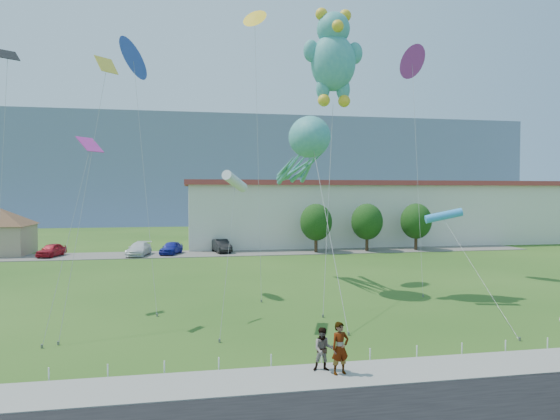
# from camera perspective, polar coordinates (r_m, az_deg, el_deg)

# --- Properties ---
(ground) EXTENTS (160.00, 160.00, 0.00)m
(ground) POSITION_cam_1_polar(r_m,az_deg,el_deg) (21.45, 1.13, -16.21)
(ground) COLOR #274E16
(ground) RESTS_ON ground
(sidewalk) EXTENTS (80.00, 2.50, 0.10)m
(sidewalk) POSITION_cam_1_polar(r_m,az_deg,el_deg) (18.90, 2.90, -18.61)
(sidewalk) COLOR gray
(sidewalk) RESTS_ON ground
(parking_strip) EXTENTS (70.00, 6.00, 0.06)m
(parking_strip) POSITION_cam_1_polar(r_m,az_deg,el_deg) (55.52, -6.21, -4.92)
(parking_strip) COLOR #59544C
(parking_strip) RESTS_ON ground
(hill_ridge) EXTENTS (160.00, 50.00, 25.00)m
(hill_ridge) POSITION_cam_1_polar(r_m,az_deg,el_deg) (140.14, -8.85, 4.35)
(hill_ridge) COLOR slate
(hill_ridge) RESTS_ON ground
(warehouse) EXTENTS (61.00, 15.00, 8.20)m
(warehouse) POSITION_cam_1_polar(r_m,az_deg,el_deg) (70.74, 14.69, -0.15)
(warehouse) COLOR beige
(warehouse) RESTS_ON ground
(rope_fence) EXTENTS (26.05, 0.05, 0.50)m
(rope_fence) POSITION_cam_1_polar(r_m,az_deg,el_deg) (20.17, 1.91, -16.66)
(rope_fence) COLOR white
(rope_fence) RESTS_ON ground
(tree_near) EXTENTS (3.60, 3.60, 5.47)m
(tree_near) POSITION_cam_1_polar(r_m,az_deg,el_deg) (55.87, 4.14, -1.41)
(tree_near) COLOR #3F2B19
(tree_near) RESTS_ON ground
(tree_mid) EXTENTS (3.60, 3.60, 5.47)m
(tree_mid) POSITION_cam_1_polar(r_m,az_deg,el_deg) (57.68, 9.91, -1.33)
(tree_mid) COLOR #3F2B19
(tree_mid) RESTS_ON ground
(tree_far) EXTENTS (3.60, 3.60, 5.47)m
(tree_far) POSITION_cam_1_polar(r_m,az_deg,el_deg) (60.04, 15.29, -1.24)
(tree_far) COLOR #3F2B19
(tree_far) RESTS_ON ground
(pedestrian_left) EXTENTS (0.78, 0.60, 1.90)m
(pedestrian_left) POSITION_cam_1_polar(r_m,az_deg,el_deg) (18.92, 6.89, -15.40)
(pedestrian_left) COLOR gray
(pedestrian_left) RESTS_ON sidewalk
(pedestrian_right) EXTENTS (0.87, 0.73, 1.60)m
(pedestrian_right) POSITION_cam_1_polar(r_m,az_deg,el_deg) (19.24, 4.99, -15.56)
(pedestrian_right) COLOR gray
(pedestrian_right) RESTS_ON sidewalk
(parked_car_red) EXTENTS (2.58, 4.25, 1.35)m
(parked_car_red) POSITION_cam_1_polar(r_m,az_deg,el_deg) (57.16, -24.66, -4.17)
(parked_car_red) COLOR #AF1522
(parked_car_red) RESTS_ON parking_strip
(parked_car_white) EXTENTS (2.71, 4.95, 1.36)m
(parked_car_white) POSITION_cam_1_polar(r_m,az_deg,el_deg) (54.94, -15.84, -4.31)
(parked_car_white) COLOR white
(parked_car_white) RESTS_ON parking_strip
(parked_car_blue) EXTENTS (2.75, 4.28, 1.36)m
(parked_car_blue) POSITION_cam_1_polar(r_m,az_deg,el_deg) (55.33, -12.33, -4.24)
(parked_car_blue) COLOR #1C239B
(parked_car_blue) RESTS_ON parking_strip
(parked_car_black) EXTENTS (2.28, 4.53, 1.43)m
(parked_car_black) POSITION_cam_1_polar(r_m,az_deg,el_deg) (56.13, -6.74, -4.08)
(parked_car_black) COLOR black
(parked_car_black) RESTS_ON parking_strip
(octopus_kite) EXTENTS (2.75, 16.74, 11.76)m
(octopus_kite) POSITION_cam_1_polar(r_m,az_deg,el_deg) (34.51, 2.90, 6.91)
(octopus_kite) COLOR teal
(octopus_kite) RESTS_ON ground
(teddy_bear_kite) EXTENTS (4.33, 7.25, 18.65)m
(teddy_bear_kite) POSITION_cam_1_polar(r_m,az_deg,el_deg) (34.14, 6.11, 17.18)
(teddy_bear_kite) COLOR teal
(teddy_bear_kite) RESTS_ON ground
(small_kite_blue) EXTENTS (2.74, 7.63, 16.25)m
(small_kite_blue) POSITION_cam_1_polar(r_m,az_deg,el_deg) (35.47, -16.34, 15.80)
(small_kite_blue) COLOR #2A40F0
(small_kite_blue) RESTS_ON ground
(small_kite_pink) EXTENTS (2.12, 4.30, 9.54)m
(small_kite_pink) POSITION_cam_1_polar(r_m,az_deg,el_deg) (26.50, -21.32, 5.10)
(small_kite_pink) COLOR #CB2D97
(small_kite_pink) RESTS_ON ground
(small_kite_cyan) EXTENTS (0.81, 9.03, 5.74)m
(small_kite_cyan) POSITION_cam_1_polar(r_m,az_deg,el_deg) (31.69, 18.24, -0.70)
(small_kite_cyan) COLOR #3397E7
(small_kite_cyan) RESTS_ON ground
(small_kite_white) EXTENTS (1.28, 3.96, 7.70)m
(small_kite_white) POSITION_cam_1_polar(r_m,az_deg,el_deg) (25.06, -5.18, 3.16)
(small_kite_white) COLOR silver
(small_kite_white) RESTS_ON ground
(small_kite_orange) EXTENTS (1.80, 8.30, 20.48)m
(small_kite_orange) POSITION_cam_1_polar(r_m,az_deg,el_deg) (39.68, -2.89, 20.45)
(small_kite_orange) COLOR yellow
(small_kite_orange) RESTS_ON ground
(small_kite_black) EXTENTS (1.45, 5.66, 15.03)m
(small_kite_black) POSITION_cam_1_polar(r_m,az_deg,el_deg) (32.67, -28.83, 12.39)
(small_kite_black) COLOR black
(small_kite_black) RESTS_ON ground
(small_kite_purple) EXTENTS (3.71, 8.47, 17.75)m
(small_kite_purple) POSITION_cam_1_polar(r_m,az_deg,el_deg) (42.18, 14.90, 15.57)
(small_kite_purple) COLOR purple
(small_kite_purple) RESTS_ON ground
(small_kite_yellow) EXTENTS (2.08, 5.92, 14.01)m
(small_kite_yellow) POSITION_cam_1_polar(r_m,az_deg,el_deg) (28.52, -19.74, 12.37)
(small_kite_yellow) COLOR yellow
(small_kite_yellow) RESTS_ON ground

